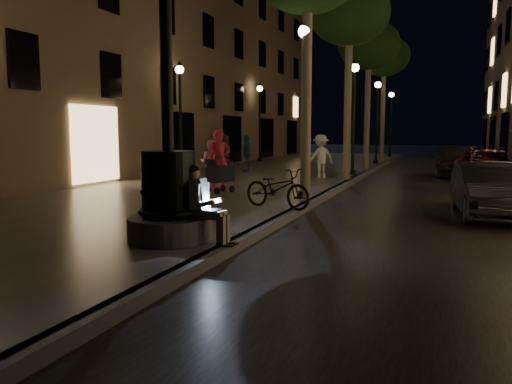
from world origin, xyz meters
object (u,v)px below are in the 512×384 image
at_px(tree_second, 350,15).
at_px(lamp_left_c, 260,112).
at_px(lamp_curb_a, 304,86).
at_px(pedestrian_red, 220,160).
at_px(pedestrian_blue, 247,154).
at_px(fountain_lamppost, 169,180).
at_px(stroller, 220,174).
at_px(car_third, 488,167).
at_px(bicycle, 277,188).
at_px(seated_man_laptop, 202,202).
at_px(tree_far, 384,57).
at_px(pedestrian_white, 321,157).
at_px(pedestrian_dark, 225,152).
at_px(lamp_curb_c, 377,110).
at_px(car_second, 490,190).
at_px(lamp_left_b, 180,103).
at_px(tree_third, 369,46).
at_px(pedestrian_pink, 211,162).
at_px(car_rear, 459,161).
at_px(lamp_curb_b, 354,102).
at_px(lamp_curb_d, 391,115).

bearing_deg(tree_second, lamp_left_c, 125.75).
bearing_deg(lamp_curb_a, pedestrian_red, 164.28).
height_order(tree_second, pedestrian_blue, tree_second).
relative_size(fountain_lamppost, stroller, 4.63).
height_order(car_third, bicycle, car_third).
distance_m(seated_man_laptop, pedestrian_blue, 14.53).
distance_m(lamp_left_c, pedestrian_blue, 8.84).
bearing_deg(tree_far, pedestrian_white, -94.64).
height_order(pedestrian_red, pedestrian_dark, pedestrian_red).
bearing_deg(lamp_left_c, pedestrian_blue, -73.94).
bearing_deg(lamp_curb_c, tree_far, 87.71).
relative_size(car_second, bicycle, 2.13).
relative_size(lamp_left_b, car_second, 1.22).
bearing_deg(tree_far, seated_man_laptop, -90.40).
xyz_separation_m(lamp_left_c, pedestrian_dark, (0.40, -6.14, -2.22)).
distance_m(tree_second, tree_third, 6.00).
bearing_deg(pedestrian_pink, tree_far, -112.20).
height_order(tree_far, pedestrian_red, tree_far).
xyz_separation_m(car_second, car_rear, (-0.33, 12.01, 0.02)).
bearing_deg(pedestrian_pink, seated_man_laptop, 106.50).
bearing_deg(lamp_left_c, pedestrian_dark, -86.28).
height_order(lamp_curb_b, pedestrian_white, lamp_curb_b).
relative_size(tree_far, car_second, 1.90).
height_order(car_third, pedestrian_blue, pedestrian_blue).
distance_m(pedestrian_red, pedestrian_white, 5.49).
relative_size(fountain_lamppost, tree_third, 0.72).
height_order(lamp_left_b, pedestrian_pink, lamp_left_b).
bearing_deg(car_rear, lamp_curb_b, -136.29).
relative_size(car_second, car_rear, 0.86).
relative_size(tree_far, lamp_left_b, 1.56).
bearing_deg(tree_far, lamp_curb_b, -90.46).
height_order(lamp_curb_b, pedestrian_dark, lamp_curb_b).
xyz_separation_m(tree_second, pedestrian_dark, (-6.80, 3.86, -5.32)).
bearing_deg(bicycle, car_third, -8.56).
xyz_separation_m(lamp_left_b, car_second, (11.73, -6.37, -2.59)).
bearing_deg(lamp_curb_b, pedestrian_red, -111.87).
height_order(tree_second, stroller, tree_second).
relative_size(lamp_curb_a, lamp_left_c, 1.00).
height_order(lamp_curb_c, pedestrian_red, lamp_curb_c).
relative_size(pedestrian_pink, bicycle, 0.84).
distance_m(lamp_left_b, pedestrian_blue, 3.69).
distance_m(tree_third, lamp_curb_c, 4.94).
bearing_deg(lamp_left_b, tree_third, 40.20).
height_order(lamp_curb_d, pedestrian_pink, lamp_curb_d).
bearing_deg(pedestrian_dark, lamp_curb_b, -115.02).
bearing_deg(pedestrian_white, car_second, 89.06).
distance_m(seated_man_laptop, lamp_left_c, 23.21).
bearing_deg(car_rear, bicycle, -104.43).
relative_size(lamp_curb_a, pedestrian_red, 2.56).
bearing_deg(tree_second, pedestrian_red, -119.91).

